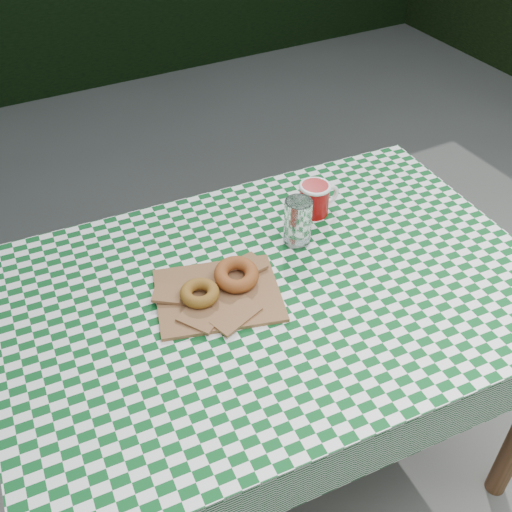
{
  "coord_description": "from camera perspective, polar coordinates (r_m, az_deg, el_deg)",
  "views": [
    {
      "loc": [
        -0.57,
        -1.01,
        1.76
      ],
      "look_at": [
        -0.04,
        0.0,
        0.79
      ],
      "focal_mm": 42.5,
      "sensor_mm": 36.0,
      "label": 1
    }
  ],
  "objects": [
    {
      "name": "bagel_back",
      "position": [
        1.44,
        -1.86,
        -1.75
      ],
      "size": [
        0.13,
        0.13,
        0.03
      ],
      "primitive_type": "torus",
      "rotation": [
        0.0,
        0.0,
        -0.25
      ],
      "color": "brown",
      "rests_on": "paper_bag"
    },
    {
      "name": "coffee_mug",
      "position": [
        1.67,
        5.5,
        5.35
      ],
      "size": [
        0.16,
        0.16,
        0.09
      ],
      "primitive_type": null,
      "rotation": [
        0.0,
        0.0,
        -0.0
      ],
      "color": "#920909",
      "rests_on": "tablecloth"
    },
    {
      "name": "tablecloth",
      "position": [
        1.46,
        1.77,
        -3.08
      ],
      "size": [
        1.37,
        0.97,
        0.01
      ],
      "primitive_type": "cube",
      "rotation": [
        0.0,
        0.0,
        -0.06
      ],
      "color": "#0B491C",
      "rests_on": "table"
    },
    {
      "name": "ground",
      "position": [
        2.1,
        0.94,
        -16.28
      ],
      "size": [
        60.0,
        60.0,
        0.0
      ],
      "primitive_type": "plane",
      "color": "#54544F",
      "rests_on": "ground"
    },
    {
      "name": "bagel_front",
      "position": [
        1.41,
        -5.33,
        -3.5
      ],
      "size": [
        0.1,
        0.1,
        0.03
      ],
      "primitive_type": "torus",
      "rotation": [
        0.0,
        0.0,
        -0.14
      ],
      "color": "brown",
      "rests_on": "paper_bag"
    },
    {
      "name": "paper_bag",
      "position": [
        1.43,
        -3.58,
        -3.6
      ],
      "size": [
        0.34,
        0.3,
        0.02
      ],
      "primitive_type": "cube",
      "rotation": [
        0.0,
        0.0,
        -0.28
      ],
      "color": "olive",
      "rests_on": "tablecloth"
    },
    {
      "name": "table",
      "position": [
        1.74,
        1.51,
        -12.15
      ],
      "size": [
        1.35,
        0.94,
        0.75
      ],
      "primitive_type": "cube",
      "rotation": [
        0.0,
        0.0,
        -0.06
      ],
      "color": "brown",
      "rests_on": "ground"
    },
    {
      "name": "drinking_glass",
      "position": [
        1.55,
        3.95,
        3.21
      ],
      "size": [
        0.1,
        0.1,
        0.13
      ],
      "primitive_type": "cylinder",
      "rotation": [
        0.0,
        0.0,
        -0.49
      ],
      "color": "white",
      "rests_on": "tablecloth"
    }
  ]
}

